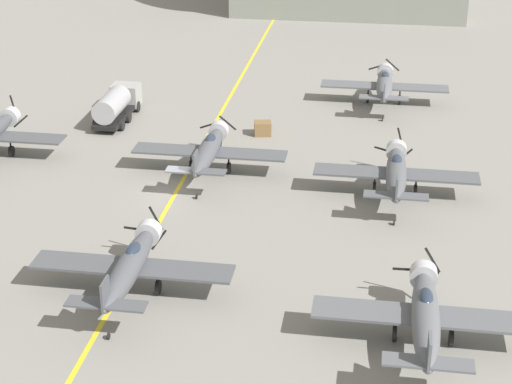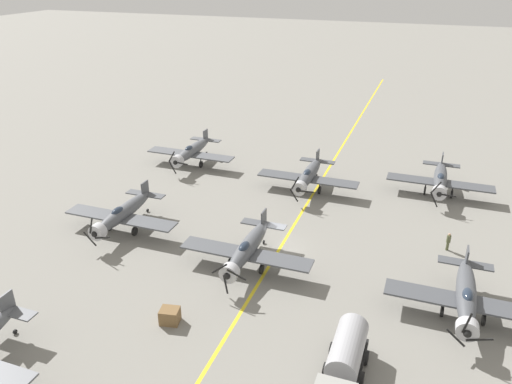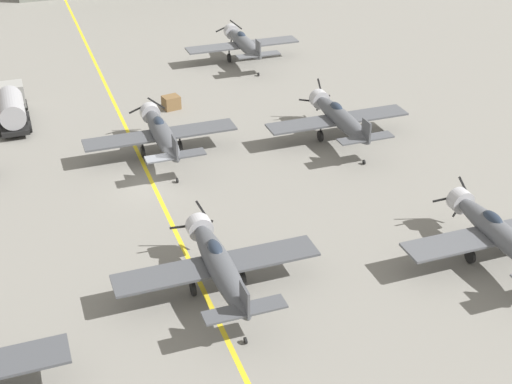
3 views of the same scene
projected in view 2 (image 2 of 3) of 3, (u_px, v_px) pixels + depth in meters
The scene contains 11 objects.
ground_plane at pixel (281, 247), 48.37m from camera, with size 400.00×400.00×0.00m, color gray.
taxiway_stripe at pixel (281, 247), 48.37m from camera, with size 0.30×160.00×0.01m, color yellow.
airplane_near_left at pixel (440, 179), 58.32m from camera, with size 12.00×9.98×3.65m.
airplane_mid_center at pixel (247, 249), 44.24m from camera, with size 12.00×9.98×3.65m.
airplane_mid_right at pixel (122, 214), 50.41m from camera, with size 12.00×9.98×3.75m.
airplane_near_center at pixel (308, 175), 59.40m from camera, with size 12.00×9.98×3.66m.
airplane_mid_left at pixel (466, 296), 38.01m from camera, with size 12.00×9.98×3.78m.
airplane_near_right at pixel (191, 151), 66.88m from camera, with size 12.00×9.98×3.65m.
fuel_tanker at pixel (343, 368), 32.01m from camera, with size 2.68×8.00×2.98m.
ground_crew_walking at pixel (448, 241), 47.49m from camera, with size 0.40×0.40×1.82m.
supply_crate_by_tanker at pixel (170, 316), 38.09m from camera, with size 1.44×1.20×1.20m, color brown.
Camera 2 is at (-11.96, 39.92, 25.25)m, focal length 35.00 mm.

